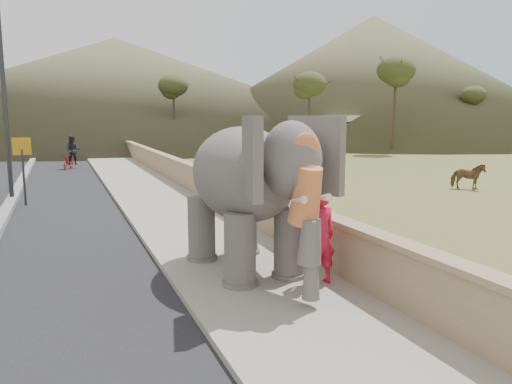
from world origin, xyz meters
TOP-DOWN VIEW (x-y plane):
  - ground at (0.00, 0.00)m, footprint 160.00×160.00m
  - walkway at (0.00, 10.00)m, footprint 3.00×120.00m
  - parapet at (1.65, 10.00)m, footprint 0.30×120.00m
  - lamppost at (-4.69, 14.55)m, footprint 1.76×0.36m
  - signboard at (-4.50, 13.63)m, footprint 0.60×0.08m
  - cow at (12.90, 10.93)m, footprint 1.43×1.30m
  - distant_car at (15.08, 34.66)m, footprint 4.55×2.97m
  - bus_white at (25.02, 35.56)m, footprint 11.25×4.07m
  - bus_orange at (32.41, 32.50)m, footprint 11.28×4.87m
  - hill_right at (36.00, 52.00)m, footprint 56.00×56.00m
  - hill_far at (5.00, 70.00)m, footprint 80.00×80.00m
  - elephant_and_man at (0.02, 3.65)m, footprint 2.51×4.29m
  - motorcyclist at (-2.68, 25.74)m, footprint 1.30×1.79m
  - trees at (1.64, 28.67)m, footprint 47.19×43.78m

SIDE VIEW (x-z plane):
  - ground at x=0.00m, z-range 0.00..0.00m
  - walkway at x=0.00m, z-range 0.00..0.15m
  - parapet at x=1.65m, z-range 0.00..1.10m
  - cow at x=12.90m, z-range 0.00..1.13m
  - distant_car at x=15.08m, z-range 0.00..1.44m
  - motorcyclist at x=-2.68m, z-range -0.20..1.78m
  - bus_white at x=25.02m, z-range 0.00..3.10m
  - bus_orange at x=32.41m, z-range 0.00..3.10m
  - elephant_and_man at x=0.02m, z-range 0.14..3.10m
  - signboard at x=-4.50m, z-range 0.44..2.84m
  - trees at x=1.64m, z-range -0.74..8.57m
  - lamppost at x=-4.69m, z-range 0.87..8.87m
  - hill_far at x=5.00m, z-range 0.00..14.00m
  - hill_right at x=36.00m, z-range 0.00..16.00m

